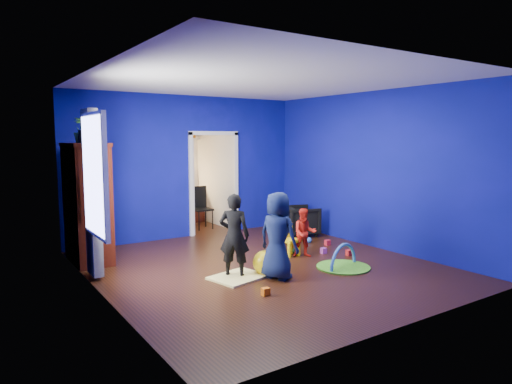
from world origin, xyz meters
TOP-DOWN VIEW (x-y plane):
  - floor at (0.00, 0.00)m, footprint 5.00×5.50m
  - ceiling at (0.00, 0.00)m, footprint 5.00×5.50m
  - wall_back at (0.00, 2.75)m, footprint 5.00×0.02m
  - wall_front at (0.00, -2.75)m, footprint 5.00×0.02m
  - wall_left at (-2.50, 0.00)m, footprint 0.02×5.50m
  - wall_right at (2.50, 0.00)m, footprint 0.02×5.50m
  - alcove at (0.60, 3.62)m, footprint 1.00×1.75m
  - armchair at (1.98, 1.52)m, footprint 0.83×0.82m
  - child_black at (-0.64, -0.18)m, footprint 0.53×0.53m
  - child_navy at (-0.17, -0.62)m, footprint 0.59×0.72m
  - toddler_red at (0.94, 0.12)m, footprint 0.51×0.48m
  - vase at (-2.22, 1.57)m, footprint 0.21×0.21m
  - potted_plant at (-2.22, 2.09)m, footprint 0.31×0.31m
  - tv_armoire at (-2.22, 1.87)m, footprint 0.58×1.14m
  - crt_tv at (-2.18, 1.87)m, footprint 0.46×0.70m
  - yellow_blanket at (-0.64, -0.28)m, footprint 0.86×0.75m
  - hopper_ball at (-0.22, -0.37)m, footprint 0.37×0.37m
  - kid_chair at (0.79, 0.32)m, footprint 0.31×0.31m
  - play_mat at (1.02, -0.75)m, footprint 0.84×0.84m
  - toy_arch at (1.02, -0.75)m, footprint 0.74×0.25m
  - window_left at (-2.48, 0.35)m, footprint 0.03×0.95m
  - curtain at (-2.37, 0.90)m, footprint 0.14×0.42m
  - doorway at (0.60, 2.75)m, footprint 1.16×0.10m
  - study_desk at (0.60, 4.26)m, footprint 0.88×0.44m
  - desk_monitor at (0.60, 4.38)m, footprint 0.40×0.05m
  - desk_lamp at (0.32, 4.32)m, footprint 0.14×0.14m
  - folding_chair at (0.60, 3.30)m, footprint 0.40×0.40m
  - book_shelf at (0.60, 4.37)m, footprint 0.88×0.24m
  - toy_0 at (1.65, -0.25)m, footprint 0.10×0.08m
  - toy_1 at (1.71, 0.90)m, footprint 0.11×0.11m
  - toy_2 at (-0.73, -1.12)m, footprint 0.10×0.08m
  - toy_3 at (0.91, 0.43)m, footprint 0.11×0.11m
  - toy_4 at (1.37, 0.10)m, footprint 0.10×0.08m
  - toy_5 at (1.86, 0.53)m, footprint 0.10×0.08m

SIDE VIEW (x-z plane):
  - floor at x=0.00m, z-range -0.01..0.01m
  - play_mat at x=1.02m, z-range 0.00..0.02m
  - yellow_blanket at x=-0.64m, z-range 0.00..0.03m
  - toy_arch at x=1.02m, z-range -0.36..0.40m
  - toy_0 at x=1.65m, z-range 0.00..0.10m
  - toy_2 at x=-0.73m, z-range 0.00..0.10m
  - toy_4 at x=1.37m, z-range 0.00..0.10m
  - toy_5 at x=1.86m, z-range 0.00..0.10m
  - toy_1 at x=1.71m, z-range 0.00..0.11m
  - toy_3 at x=0.91m, z-range 0.00..0.11m
  - hopper_ball at x=-0.22m, z-range 0.00..0.37m
  - kid_chair at x=0.79m, z-range 0.00..0.50m
  - armchair at x=1.98m, z-range 0.00..0.63m
  - study_desk at x=0.60m, z-range 0.00..0.75m
  - toddler_red at x=0.94m, z-range 0.00..0.84m
  - folding_chair at x=0.60m, z-range 0.00..0.92m
  - child_black at x=-0.64m, z-range 0.00..1.24m
  - child_navy at x=-0.17m, z-range 0.00..1.27m
  - desk_lamp at x=0.32m, z-range 0.86..1.00m
  - desk_monitor at x=0.60m, z-range 0.79..1.11m
  - tv_armoire at x=-2.22m, z-range 0.00..1.96m
  - crt_tv at x=-2.18m, z-range 0.75..1.29m
  - doorway at x=0.60m, z-range 0.00..2.10m
  - alcove at x=0.60m, z-range 0.00..2.50m
  - curtain at x=-2.37m, z-range 0.05..2.45m
  - wall_back at x=0.00m, z-range 0.00..2.90m
  - wall_front at x=0.00m, z-range 0.00..2.90m
  - wall_left at x=-2.50m, z-range 0.00..2.90m
  - wall_right at x=2.50m, z-range 0.00..2.90m
  - window_left at x=-2.48m, z-range 0.77..2.33m
  - book_shelf at x=0.60m, z-range 2.00..2.04m
  - vase at x=-2.22m, z-range 1.96..2.16m
  - potted_plant at x=-2.22m, z-range 1.96..2.38m
  - ceiling at x=0.00m, z-range 2.90..2.90m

